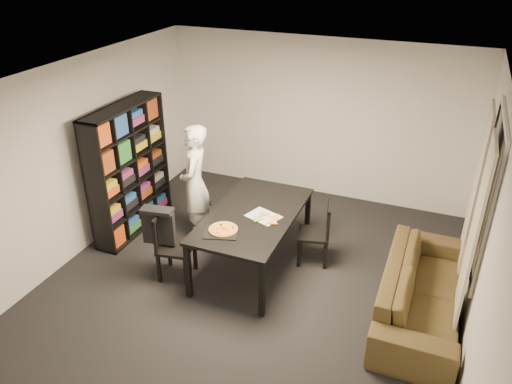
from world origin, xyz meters
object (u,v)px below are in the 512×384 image
at_px(dining_table, 253,218).
at_px(pepperoni_pizza, 223,229).
at_px(chair_left, 169,241).
at_px(baking_tray, 221,232).
at_px(bookshelf, 129,170).
at_px(person, 195,184).
at_px(chair_right, 320,229).
at_px(sofa, 422,290).

xyz_separation_m(dining_table, pepperoni_pizza, (-0.17, -0.53, 0.10)).
xyz_separation_m(chair_left, baking_tray, (0.72, 0.04, 0.28)).
bearing_deg(dining_table, bookshelf, 173.52).
bearing_deg(person, pepperoni_pizza, 24.73).
height_order(dining_table, baking_tray, baking_tray).
xyz_separation_m(dining_table, baking_tray, (-0.18, -0.57, 0.08)).
bearing_deg(pepperoni_pizza, chair_right, 44.71).
height_order(baking_tray, sofa, baking_tray).
bearing_deg(bookshelf, dining_table, -6.48).
distance_m(pepperoni_pizza, sofa, 2.41).
height_order(bookshelf, dining_table, bookshelf).
bearing_deg(bookshelf, person, 7.16).
bearing_deg(pepperoni_pizza, bookshelf, 157.73).
distance_m(chair_left, person, 1.02).
bearing_deg(bookshelf, chair_left, -36.64).
distance_m(bookshelf, dining_table, 2.04).
distance_m(baking_tray, pepperoni_pizza, 0.05).
height_order(chair_left, baking_tray, chair_left).
bearing_deg(dining_table, sofa, -4.23).
bearing_deg(pepperoni_pizza, dining_table, 72.22).
distance_m(person, baking_tray, 1.25).
height_order(dining_table, pepperoni_pizza, pepperoni_pizza).
bearing_deg(person, baking_tray, 23.09).
relative_size(dining_table, pepperoni_pizza, 5.41).
xyz_separation_m(baking_tray, pepperoni_pizza, (0.01, 0.04, 0.02)).
relative_size(dining_table, sofa, 0.85).
distance_m(chair_right, baking_tray, 1.41).
height_order(chair_right, baking_tray, chair_right).
xyz_separation_m(chair_left, chair_right, (1.68, 1.02, -0.02)).
bearing_deg(chair_right, person, -102.03).
relative_size(baking_tray, sofa, 0.18).
relative_size(person, pepperoni_pizza, 4.90).
bearing_deg(bookshelf, sofa, -5.31).
relative_size(chair_left, baking_tray, 2.25).
distance_m(baking_tray, sofa, 2.42).
bearing_deg(chair_left, sofa, -91.36).
relative_size(bookshelf, person, 1.11).
distance_m(bookshelf, sofa, 4.24).
bearing_deg(sofa, chair_left, 98.23).
bearing_deg(sofa, baking_tray, 99.84).
relative_size(pepperoni_pizza, sofa, 0.16).
bearing_deg(pepperoni_pizza, sofa, 8.96).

